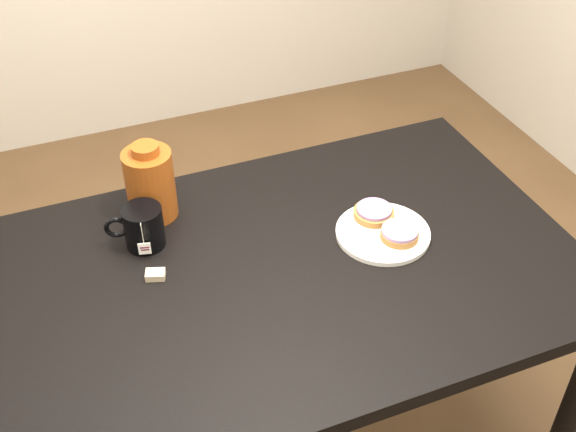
% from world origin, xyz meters
% --- Properties ---
extents(table, '(1.40, 0.90, 0.75)m').
position_xyz_m(table, '(0.00, 0.00, 0.67)').
color(table, black).
rests_on(table, ground_plane).
extents(plate, '(0.24, 0.24, 0.02)m').
position_xyz_m(plate, '(0.26, 0.01, 0.76)').
color(plate, white).
rests_on(plate, table).
extents(bagel_back, '(0.15, 0.15, 0.03)m').
position_xyz_m(bagel_back, '(0.27, 0.08, 0.78)').
color(bagel_back, brown).
rests_on(bagel_back, plate).
extents(bagel_front, '(0.11, 0.11, 0.03)m').
position_xyz_m(bagel_front, '(0.29, -0.02, 0.78)').
color(bagel_front, brown).
rests_on(bagel_front, plate).
extents(mug, '(0.15, 0.12, 0.11)m').
position_xyz_m(mug, '(-0.30, 0.20, 0.81)').
color(mug, black).
rests_on(mug, table).
extents(teabag_pouch, '(0.05, 0.04, 0.02)m').
position_xyz_m(teabag_pouch, '(-0.31, 0.08, 0.76)').
color(teabag_pouch, '#C6B793').
rests_on(teabag_pouch, table).
extents(bagel_package, '(0.12, 0.12, 0.21)m').
position_xyz_m(bagel_package, '(-0.25, 0.31, 0.85)').
color(bagel_package, '#60280C').
rests_on(bagel_package, table).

